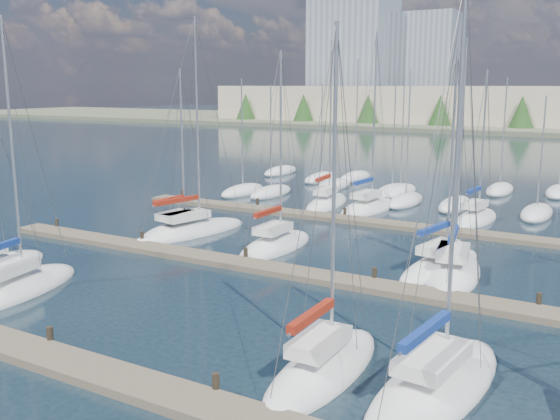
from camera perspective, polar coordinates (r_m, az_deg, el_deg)
The scene contains 17 objects.
ground at distance 74.75m, azimuth 18.02°, elevation 2.98°, with size 400.00×400.00×0.00m, color #1A2A35.
dock_near at distance 23.34m, azimuth -15.44°, elevation -14.41°, with size 44.00×1.93×1.10m.
dock_mid at distance 33.85m, azimuth 1.72°, elevation -5.82°, with size 44.00×1.93×1.10m.
dock_far at distance 46.25m, azimuth 10.01°, elevation -1.31°, with size 44.00×1.93×1.10m.
sailboat_i at distance 43.73m, azimuth -8.12°, elevation -1.93°, with size 4.69×9.88×15.34m.
sailboat_p at distance 49.56m, azimuth 17.46°, elevation -0.77°, with size 2.94×7.11×12.02m.
sailboat_l at distance 35.46m, azimuth 15.51°, elevation -5.40°, with size 4.45×9.21×13.30m.
sailboat_c at distance 34.00m, azimuth -23.20°, elevation -6.63°, with size 4.68×8.95×14.11m.
sailboat_n at distance 53.68m, azimuth 4.29°, elevation 0.63°, with size 3.39×8.30×14.54m.
sailboat_d at distance 23.05m, azimuth 3.98°, elevation -14.25°, with size 2.55×7.89×12.96m.
sailboat_h at distance 43.94m, azimuth -9.22°, elevation -1.91°, with size 3.21×7.18×11.99m.
sailboat_j at distance 39.53m, azimuth -0.39°, elevation -3.25°, with size 2.77×7.68×12.97m.
sailboat_o at distance 52.17m, azimuth 8.06°, elevation 0.23°, with size 3.46×8.29×15.12m.
sailboat_k at distance 36.22m, azimuth 14.46°, elevation -4.97°, with size 3.77×8.61×12.77m.
sailboat_e at distance 22.47m, azimuth 14.08°, elevation -15.30°, with size 3.85×9.31×14.25m.
distant_boats at distance 60.38m, azimuth 10.68°, elevation 1.75°, with size 36.93×20.75×13.30m.
shoreline at distance 164.76m, azimuth 20.42°, elevation 9.69°, with size 400.00×60.00×38.00m.
Camera 1 is at (15.36, -12.46, 10.12)m, focal length 40.00 mm.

